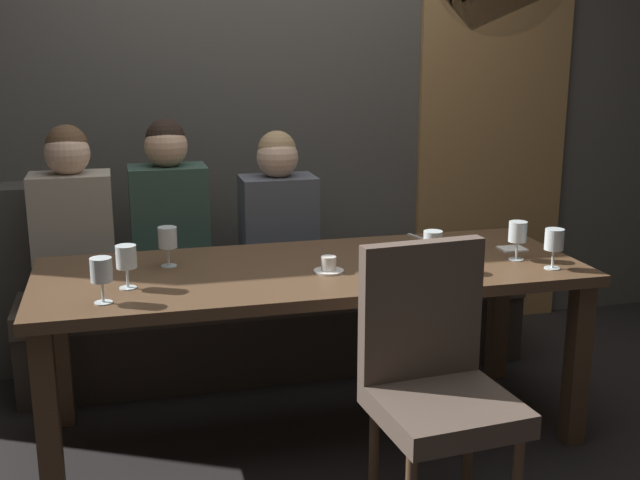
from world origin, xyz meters
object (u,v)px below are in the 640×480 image
Objects in this scene: dining_table at (312,287)px; wine_glass_near_right at (554,242)px; banquette_bench at (279,326)px; diner_far_end at (277,214)px; wine_glass_near_left at (101,271)px; chair_near_side at (434,371)px; wine_glass_center_back at (126,259)px; wine_glass_far_right at (168,240)px; wine_glass_end_right at (518,233)px; espresso_cup at (329,266)px; fork_on_table at (419,238)px; diner_bearded at (169,212)px; wine_glass_far_left at (433,244)px; diner_redhead at (72,220)px.

wine_glass_near_right is (0.93, -0.27, 0.20)m from dining_table.
banquette_bench is 0.58m from diner_far_end.
wine_glass_near_left is 1.00× the size of wine_glass_near_right.
chair_near_side reaches higher than wine_glass_center_back.
wine_glass_far_right is 1.00× the size of wine_glass_center_back.
espresso_cup is (-0.81, 0.02, -0.09)m from wine_glass_end_right.
dining_table is 0.71m from diner_far_end.
chair_near_side is at bearing -80.06° from diner_far_end.
banquette_bench is at bearing 93.24° from espresso_cup.
wine_glass_center_back is 0.96× the size of fork_on_table.
banquette_bench is at bearing 49.78° from wine_glass_near_left.
wine_glass_near_left is at bearing -106.83° from diner_bearded.
wine_glass_near_right is at bearing -5.39° from wine_glass_center_back.
diner_far_end is at bearing 117.33° from wine_glass_far_left.
diner_redhead is at bearing 153.41° from wine_glass_near_right.
wine_glass_near_left is 1.00× the size of wine_glass_far_right.
diner_far_end reaches higher than wine_glass_far_right.
wine_glass_far_left is (0.45, -0.88, 0.62)m from banquette_bench.
dining_table is at bearing -35.13° from diner_redhead.
wine_glass_end_right is at bearing -23.54° from diner_redhead.
diner_bearded is 0.99m from espresso_cup.
wine_glass_near_left is at bearing -130.22° from banquette_bench.
chair_near_side is 1.19m from wine_glass_near_left.
diner_bearded is at bearing 75.75° from wine_glass_center_back.
diner_far_end is 6.39× the size of espresso_cup.
wine_glass_center_back is at bearing -131.93° from banquette_bench.
wine_glass_far_left is at bearing 69.22° from chair_near_side.
diner_far_end reaches higher than chair_near_side.
espresso_cup is (0.61, -0.24, -0.09)m from wine_glass_far_right.
fork_on_table reaches higher than banquette_bench.
dining_table is at bearing -89.67° from diner_far_end.
chair_near_side reaches higher than wine_glass_far_right.
diner_redhead is at bearing -179.02° from diner_far_end.
chair_near_side reaches higher than wine_glass_near_left.
wine_glass_far_right is at bearing 165.44° from dining_table.
wine_glass_center_back is (-0.73, -0.11, 0.20)m from dining_table.
espresso_cup is (-0.20, 0.63, 0.21)m from chair_near_side.
espresso_cup is at bearing 107.53° from chair_near_side.
chair_near_side reaches higher than fork_on_table.
dining_table is at bearing -166.58° from fork_on_table.
wine_glass_near_left is (-0.82, -0.97, 0.63)m from banquette_bench.
wine_glass_near_left is 0.18m from wine_glass_center_back.
wine_glass_near_right is at bearing -0.11° from wine_glass_near_left.
diner_far_end is (-0.00, -0.01, 0.58)m from banquette_bench.
chair_near_side is 5.76× the size of fork_on_table.
chair_near_side is 0.91m from wine_glass_end_right.
dining_table is 0.77m from chair_near_side.
wine_glass_far_left is at bearing -62.67° from diner_far_end.
chair_near_side is 1.28× the size of diner_far_end.
wine_glass_far_right reaches higher than banquette_bench.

